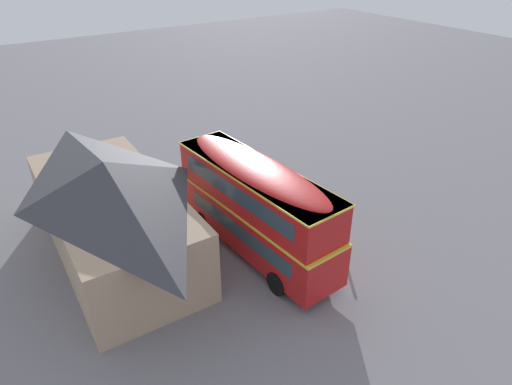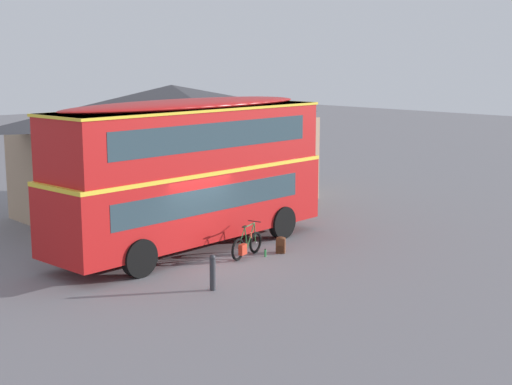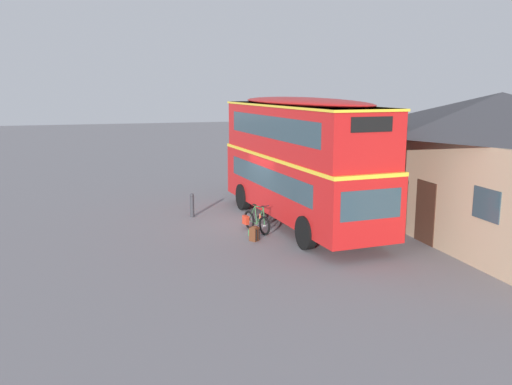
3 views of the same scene
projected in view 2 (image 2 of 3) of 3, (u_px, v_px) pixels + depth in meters
The scene contains 7 objects.
ground_plane at pixel (201, 261), 22.32m from camera, with size 120.00×120.00×0.00m, color slate.
double_decker_bus at pixel (191, 168), 23.19m from camera, with size 10.07×3.24×4.79m.
touring_bicycle at pixel (246, 245), 22.65m from camera, with size 1.67×0.74×1.04m.
backpack_on_ground at pixel (281, 244), 23.17m from camera, with size 0.37×0.38×0.52m.
water_bottle_green_metal at pixel (265, 253), 22.75m from camera, with size 0.07×0.07×0.25m.
pub_building at pixel (173, 146), 29.79m from camera, with size 12.22×5.90×4.99m.
kerb_bollard at pixel (213, 272), 19.39m from camera, with size 0.16×0.16×0.97m.
Camera 2 is at (-13.64, -16.82, 6.01)m, focal length 51.89 mm.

